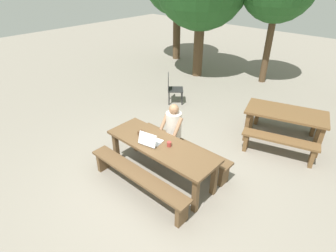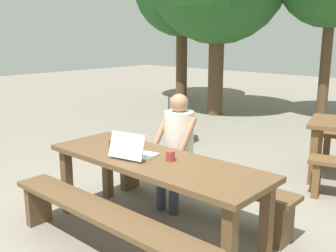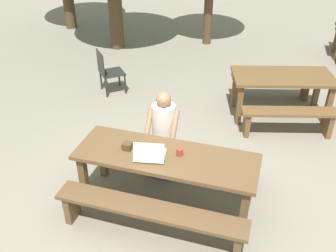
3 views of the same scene
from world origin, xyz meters
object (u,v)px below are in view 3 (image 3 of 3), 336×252
object	(u,v)px
small_pouch	(127,146)
picnic_table_mid	(282,82)
laptop	(150,153)
picnic_table_front	(166,162)
plastic_chair	(108,71)
coffee_mug	(180,152)
person_seated	(163,128)

from	to	relation	value
small_pouch	picnic_table_mid	xyz separation A→B (m)	(1.71, 2.73, -0.13)
laptop	small_pouch	distance (m)	0.33
small_pouch	picnic_table_mid	bearing A→B (deg)	58.01
picnic_table_front	plastic_chair	bearing A→B (deg)	127.25
coffee_mug	picnic_table_front	bearing A→B (deg)	-161.80
small_pouch	plastic_chair	xyz separation A→B (m)	(-1.54, 2.68, -0.33)
laptop	coffee_mug	distance (m)	0.35
laptop	picnic_table_mid	distance (m)	3.14
person_seated	plastic_chair	size ratio (longest dim) A/B	1.45
laptop	coffee_mug	size ratio (longest dim) A/B	4.59
small_pouch	coffee_mug	size ratio (longest dim) A/B	1.21
small_pouch	coffee_mug	bearing A→B (deg)	6.38
picnic_table_front	small_pouch	distance (m)	0.51
laptop	person_seated	xyz separation A→B (m)	(-0.06, 0.67, -0.07)
small_pouch	picnic_table_mid	size ratio (longest dim) A/B	0.06
plastic_chair	laptop	bearing A→B (deg)	172.47
picnic_table_front	small_pouch	xyz separation A→B (m)	(-0.49, -0.02, 0.15)
picnic_table_mid	coffee_mug	bearing A→B (deg)	-127.71
laptop	small_pouch	xyz separation A→B (m)	(-0.32, 0.08, -0.02)
coffee_mug	small_pouch	bearing A→B (deg)	-173.62
plastic_chair	picnic_table_mid	world-z (taller)	plastic_chair
laptop	plastic_chair	size ratio (longest dim) A/B	0.48
picnic_table_front	person_seated	world-z (taller)	person_seated
coffee_mug	picnic_table_mid	xyz separation A→B (m)	(1.07, 2.66, -0.13)
picnic_table_mid	person_seated	bearing A→B (deg)	-139.91
small_pouch	picnic_table_mid	distance (m)	3.22
picnic_table_front	person_seated	distance (m)	0.62
coffee_mug	plastic_chair	xyz separation A→B (m)	(-2.18, 2.61, -0.33)
coffee_mug	person_seated	distance (m)	0.65
person_seated	laptop	bearing A→B (deg)	-85.25
picnic_table_front	picnic_table_mid	xyz separation A→B (m)	(1.22, 2.71, 0.02)
small_pouch	coffee_mug	xyz separation A→B (m)	(0.64, 0.07, 0.00)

